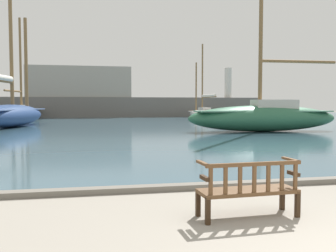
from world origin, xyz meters
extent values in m
cube|color=#385666|center=(0.00, 44.00, 0.04)|extent=(100.00, 80.00, 0.08)
cube|color=slate|center=(0.00, 3.85, 0.06)|extent=(40.00, 0.30, 0.12)
cube|color=#322113|center=(-1.46, 1.97, 0.21)|extent=(0.07, 0.07, 0.42)
cube|color=#322113|center=(0.07, 2.06, 0.21)|extent=(0.07, 0.07, 0.42)
cube|color=#322113|center=(-1.43, 1.52, 0.21)|extent=(0.07, 0.07, 0.42)
cube|color=#322113|center=(0.09, 1.61, 0.21)|extent=(0.07, 0.07, 0.42)
cube|color=brown|center=(-0.68, 1.79, 0.42)|extent=(1.63, 0.60, 0.06)
cube|color=brown|center=(-0.67, 1.57, 0.89)|extent=(1.60, 0.14, 0.06)
cube|color=brown|center=(-1.39, 1.53, 0.66)|extent=(0.06, 0.04, 0.41)
cube|color=brown|center=(-1.15, 1.55, 0.66)|extent=(0.06, 0.04, 0.41)
cube|color=brown|center=(-0.91, 1.56, 0.66)|extent=(0.06, 0.04, 0.41)
cube|color=brown|center=(-0.67, 1.57, 0.66)|extent=(0.06, 0.04, 0.41)
cube|color=brown|center=(-0.43, 1.58, 0.66)|extent=(0.06, 0.04, 0.41)
cube|color=brown|center=(-0.19, 1.60, 0.66)|extent=(0.06, 0.04, 0.41)
cube|color=brown|center=(0.05, 1.61, 0.66)|extent=(0.06, 0.04, 0.41)
cube|color=#322113|center=(-1.45, 1.66, 0.69)|extent=(0.08, 0.30, 0.06)
cube|color=brown|center=(-1.45, 1.75, 0.90)|extent=(0.08, 0.47, 0.04)
cube|color=#322113|center=(0.09, 1.74, 0.69)|extent=(0.08, 0.30, 0.06)
cube|color=brown|center=(0.09, 1.83, 0.90)|extent=(0.08, 0.47, 0.04)
ellipsoid|color=navy|center=(-11.25, 41.68, 0.82)|extent=(4.54, 9.89, 1.47)
cube|color=#516B9E|center=(-11.25, 41.68, 1.22)|extent=(3.66, 8.63, 0.08)
cube|color=beige|center=(-11.40, 40.98, 1.51)|extent=(1.95, 2.89, 0.50)
cylinder|color=brown|center=(-11.20, 41.91, 6.47)|extent=(0.26, 0.26, 10.43)
cylinder|color=brown|center=(-11.65, 39.81, 3.28)|extent=(1.11, 4.25, 0.21)
ellipsoid|color=navy|center=(-9.31, 26.92, 0.94)|extent=(4.85, 11.16, 1.72)
cube|color=#516B9E|center=(-9.31, 26.92, 1.42)|extent=(3.92, 9.75, 0.08)
cylinder|color=brown|center=(-9.25, 27.19, 6.62)|extent=(0.28, 0.28, 10.32)
cylinder|color=brown|center=(-8.66, 30.11, 5.30)|extent=(0.28, 0.28, 7.69)
ellipsoid|color=#2D6647|center=(7.60, 18.50, 0.92)|extent=(9.97, 2.74, 1.67)
cube|color=#5B9375|center=(7.60, 18.50, 1.38)|extent=(8.77, 2.09, 0.08)
cube|color=beige|center=(8.35, 18.48, 1.77)|extent=(2.77, 1.44, 0.70)
cylinder|color=brown|center=(7.36, 18.50, 7.74)|extent=(0.25, 0.25, 12.65)
cylinder|color=brown|center=(9.95, 18.43, 4.58)|extent=(5.19, 0.33, 0.20)
ellipsoid|color=silver|center=(10.26, 40.83, 0.61)|extent=(2.67, 7.53, 1.06)
cube|color=white|center=(10.26, 40.83, 0.90)|extent=(2.11, 6.60, 0.08)
cube|color=beige|center=(10.32, 40.28, 1.19)|extent=(1.19, 1.66, 0.50)
cylinder|color=brown|center=(10.24, 41.01, 5.10)|extent=(0.19, 0.19, 8.32)
cylinder|color=brown|center=(10.46, 39.03, 2.72)|extent=(0.59, 3.98, 0.15)
cylinder|color=silver|center=(10.46, 39.03, 2.87)|extent=(0.70, 3.60, 0.30)
cylinder|color=brown|center=(10.01, 43.03, 4.07)|extent=(0.19, 0.19, 6.27)
cylinder|color=brown|center=(9.79, 44.96, 0.92)|extent=(0.25, 0.95, 0.15)
cube|color=#66605B|center=(0.00, 47.56, 1.39)|extent=(40.47, 2.40, 2.78)
cube|color=gray|center=(-4.83, 47.56, 4.83)|extent=(13.64, 2.00, 4.09)
cylinder|color=beige|center=(16.05, 47.56, 4.92)|extent=(1.00, 1.00, 4.28)
camera|label=1|loc=(-3.11, -3.78, 1.81)|focal=40.00mm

